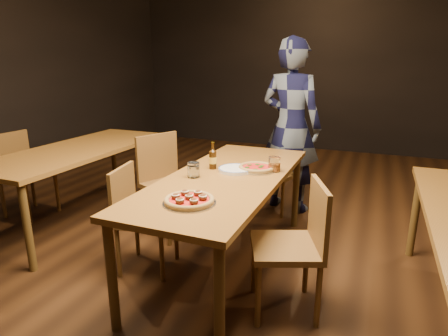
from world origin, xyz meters
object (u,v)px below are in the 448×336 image
at_px(beer_bottle, 213,159).
at_px(chair_main_e, 285,246).
at_px(plate_stack, 236,169).
at_px(water_glass, 193,170).
at_px(chair_nbr_left, 27,173).
at_px(pizza_margherita, 257,168).
at_px(table_left, 78,155).
at_px(diner, 291,127).
at_px(chair_main_nw, 147,217).
at_px(amber_glass, 274,164).
at_px(chair_end, 278,172).
at_px(pizza_meatball, 189,200).
at_px(chair_main_sw, 172,184).
at_px(table_main, 227,184).

bearing_deg(beer_bottle, chair_main_e, -34.11).
bearing_deg(plate_stack, water_glass, -131.09).
bearing_deg(chair_nbr_left, pizza_margherita, -87.83).
bearing_deg(plate_stack, table_left, 174.41).
xyz_separation_m(table_left, chair_nbr_left, (-0.59, -0.12, -0.23)).
xyz_separation_m(beer_bottle, diner, (0.33, 1.29, 0.08)).
bearing_deg(chair_main_nw, beer_bottle, -56.38).
relative_size(beer_bottle, amber_glass, 1.83).
bearing_deg(amber_glass, chair_end, 102.24).
xyz_separation_m(chair_nbr_left, pizza_meatball, (2.30, -0.80, 0.32)).
relative_size(pizza_meatball, diner, 0.18).
xyz_separation_m(chair_main_sw, diner, (0.85, 1.04, 0.43)).
relative_size(table_left, chair_nbr_left, 2.21).
distance_m(plate_stack, diner, 1.30).
bearing_deg(beer_bottle, water_glass, -98.68).
bearing_deg(pizza_margherita, beer_bottle, -164.83).
distance_m(beer_bottle, diner, 1.33).
height_order(chair_main_nw, diner, diner).
distance_m(table_main, chair_main_nw, 0.66).
bearing_deg(amber_glass, table_left, 178.22).
xyz_separation_m(chair_main_nw, pizza_meatball, (0.56, -0.36, 0.35)).
bearing_deg(chair_end, water_glass, -83.26).
xyz_separation_m(chair_nbr_left, plate_stack, (2.32, -0.05, 0.31)).
distance_m(pizza_meatball, beer_bottle, 0.76).
relative_size(chair_main_e, pizza_margherita, 2.98).
bearing_deg(chair_nbr_left, table_main, -93.17).
bearing_deg(chair_nbr_left, beer_bottle, -90.13).
bearing_deg(table_main, chair_nbr_left, 175.49).
relative_size(table_main, chair_nbr_left, 2.21).
height_order(chair_main_e, diner, diner).
height_order(table_main, pizza_margherita, pizza_margherita).
relative_size(plate_stack, water_glass, 2.40).
bearing_deg(chair_main_sw, table_left, 116.80).
xyz_separation_m(chair_nbr_left, diner, (2.45, 1.23, 0.45)).
xyz_separation_m(chair_end, pizza_meatball, (-0.06, -1.92, 0.35)).
bearing_deg(diner, table_left, 43.88).
distance_m(chair_main_sw, chair_main_e, 1.44).
relative_size(chair_main_sw, diner, 0.53).
distance_m(table_main, pizza_meatball, 0.62).
distance_m(table_left, beer_bottle, 1.55).
relative_size(chair_main_sw, chair_end, 1.14).
bearing_deg(chair_main_sw, amber_glass, -75.29).
xyz_separation_m(chair_main_sw, amber_glass, (1.00, -0.14, 0.33)).
height_order(chair_end, diner, diner).
distance_m(table_left, plate_stack, 1.73).
distance_m(chair_main_sw, chair_nbr_left, 1.61).
bearing_deg(water_glass, pizza_margherita, 43.08).
bearing_deg(chair_main_e, pizza_margherita, -168.38).
relative_size(table_left, beer_bottle, 9.57).
height_order(table_left, plate_stack, plate_stack).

